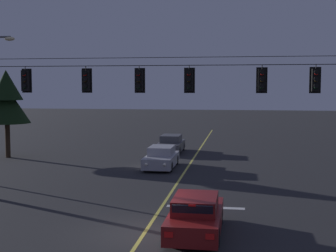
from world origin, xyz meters
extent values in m
plane|color=#28282B|center=(0.00, 0.00, 0.00)|extent=(180.00, 180.00, 0.00)
cube|color=#D1C64C|center=(0.00, 10.62, 0.00)|extent=(0.14, 60.00, 0.01)
cube|color=silver|center=(1.90, 4.02, 0.00)|extent=(3.40, 0.36, 0.01)
cylinder|color=black|center=(0.00, 4.62, 6.18)|extent=(18.61, 0.03, 0.03)
cylinder|color=black|center=(0.00, 4.62, 6.53)|extent=(18.61, 0.02, 0.02)
cylinder|color=black|center=(-6.57, 4.62, 6.09)|extent=(0.04, 0.04, 0.18)
cube|color=black|center=(-6.57, 4.62, 5.52)|extent=(0.32, 0.26, 0.96)
cube|color=black|center=(-6.57, 4.76, 5.52)|extent=(0.48, 0.03, 1.12)
sphere|color=red|center=(-6.57, 4.46, 5.81)|extent=(0.17, 0.17, 0.17)
cylinder|color=black|center=(-6.57, 4.42, 5.85)|extent=(0.20, 0.10, 0.20)
sphere|color=#3D280A|center=(-6.57, 4.46, 5.52)|extent=(0.17, 0.17, 0.17)
cylinder|color=black|center=(-6.57, 4.42, 5.56)|extent=(0.20, 0.10, 0.20)
sphere|color=black|center=(-6.57, 4.46, 5.23)|extent=(0.17, 0.17, 0.17)
cylinder|color=black|center=(-6.57, 4.42, 5.27)|extent=(0.20, 0.10, 0.20)
cylinder|color=black|center=(-3.64, 4.62, 6.09)|extent=(0.04, 0.04, 0.18)
cube|color=black|center=(-3.64, 4.62, 5.52)|extent=(0.32, 0.26, 0.96)
cube|color=black|center=(-3.64, 4.76, 5.52)|extent=(0.48, 0.03, 1.12)
sphere|color=red|center=(-3.64, 4.46, 5.81)|extent=(0.17, 0.17, 0.17)
cylinder|color=black|center=(-3.64, 4.42, 5.85)|extent=(0.20, 0.10, 0.20)
sphere|color=#3D280A|center=(-3.64, 4.46, 5.52)|extent=(0.17, 0.17, 0.17)
cylinder|color=black|center=(-3.64, 4.42, 5.56)|extent=(0.20, 0.10, 0.20)
sphere|color=black|center=(-3.64, 4.46, 5.23)|extent=(0.17, 0.17, 0.17)
cylinder|color=black|center=(-3.64, 4.42, 5.27)|extent=(0.20, 0.10, 0.20)
cylinder|color=black|center=(-1.15, 4.62, 6.09)|extent=(0.04, 0.04, 0.18)
cube|color=black|center=(-1.15, 4.62, 5.52)|extent=(0.32, 0.26, 0.96)
cube|color=black|center=(-1.15, 4.76, 5.52)|extent=(0.48, 0.03, 1.12)
sphere|color=red|center=(-1.15, 4.46, 5.81)|extent=(0.17, 0.17, 0.17)
cylinder|color=black|center=(-1.15, 4.42, 5.85)|extent=(0.20, 0.10, 0.20)
sphere|color=#3D280A|center=(-1.15, 4.46, 5.52)|extent=(0.17, 0.17, 0.17)
cylinder|color=black|center=(-1.15, 4.42, 5.56)|extent=(0.20, 0.10, 0.20)
sphere|color=black|center=(-1.15, 4.46, 5.23)|extent=(0.17, 0.17, 0.17)
cylinder|color=black|center=(-1.15, 4.42, 5.27)|extent=(0.20, 0.10, 0.20)
cylinder|color=black|center=(1.10, 4.62, 6.09)|extent=(0.04, 0.04, 0.18)
cube|color=black|center=(1.10, 4.62, 5.52)|extent=(0.32, 0.26, 0.96)
cube|color=black|center=(1.10, 4.76, 5.52)|extent=(0.48, 0.03, 1.12)
sphere|color=red|center=(1.10, 4.46, 5.81)|extent=(0.17, 0.17, 0.17)
cylinder|color=black|center=(1.10, 4.42, 5.85)|extent=(0.20, 0.10, 0.20)
sphere|color=#3D280A|center=(1.10, 4.46, 5.52)|extent=(0.17, 0.17, 0.17)
cylinder|color=black|center=(1.10, 4.42, 5.56)|extent=(0.20, 0.10, 0.20)
sphere|color=black|center=(1.10, 4.46, 5.23)|extent=(0.17, 0.17, 0.17)
cylinder|color=black|center=(1.10, 4.42, 5.27)|extent=(0.20, 0.10, 0.20)
cylinder|color=black|center=(4.25, 4.62, 6.09)|extent=(0.04, 0.04, 0.18)
cube|color=black|center=(4.25, 4.62, 5.52)|extent=(0.32, 0.26, 0.96)
cube|color=black|center=(4.25, 4.76, 5.52)|extent=(0.48, 0.03, 1.12)
sphere|color=red|center=(4.25, 4.46, 5.81)|extent=(0.17, 0.17, 0.17)
cylinder|color=black|center=(4.25, 4.42, 5.85)|extent=(0.20, 0.10, 0.20)
sphere|color=#3D280A|center=(4.25, 4.46, 5.52)|extent=(0.17, 0.17, 0.17)
cylinder|color=black|center=(4.25, 4.42, 5.56)|extent=(0.20, 0.10, 0.20)
sphere|color=black|center=(4.25, 4.46, 5.23)|extent=(0.17, 0.17, 0.17)
cylinder|color=black|center=(4.25, 4.42, 5.27)|extent=(0.20, 0.10, 0.20)
cylinder|color=black|center=(6.48, 4.62, 6.09)|extent=(0.04, 0.04, 0.18)
cube|color=black|center=(6.48, 4.62, 5.52)|extent=(0.32, 0.26, 0.96)
cube|color=black|center=(6.48, 4.76, 5.52)|extent=(0.48, 0.03, 1.12)
sphere|color=red|center=(6.48, 4.46, 5.81)|extent=(0.17, 0.17, 0.17)
cylinder|color=black|center=(6.48, 4.42, 5.85)|extent=(0.20, 0.10, 0.20)
sphere|color=#3D280A|center=(6.48, 4.46, 5.52)|extent=(0.17, 0.17, 0.17)
cylinder|color=black|center=(6.48, 4.42, 5.56)|extent=(0.20, 0.10, 0.20)
sphere|color=black|center=(6.48, 4.46, 5.23)|extent=(0.17, 0.17, 0.17)
cylinder|color=black|center=(6.48, 4.42, 5.27)|extent=(0.20, 0.10, 0.20)
cube|color=maroon|center=(1.82, 0.31, 0.51)|extent=(1.80, 4.30, 0.68)
cube|color=maroon|center=(1.82, 0.19, 1.12)|extent=(1.51, 2.15, 0.54)
cube|color=black|center=(1.82, 1.13, 1.12)|extent=(1.40, 0.21, 0.48)
cube|color=black|center=(1.82, -0.87, 1.12)|extent=(1.37, 0.18, 0.46)
cylinder|color=black|center=(1.03, 1.64, 0.32)|extent=(0.22, 0.64, 0.64)
cylinder|color=black|center=(2.62, 1.64, 0.32)|extent=(0.22, 0.64, 0.64)
cylinder|color=black|center=(1.03, -1.02, 0.32)|extent=(0.22, 0.64, 0.64)
cylinder|color=black|center=(2.62, -1.02, 0.32)|extent=(0.22, 0.64, 0.64)
cube|color=red|center=(1.18, -1.85, 0.61)|extent=(0.28, 0.03, 0.18)
cube|color=red|center=(2.47, -1.85, 0.61)|extent=(0.28, 0.03, 0.18)
cube|color=red|center=(1.82, -0.98, 1.35)|extent=(0.24, 0.04, 0.06)
cube|color=#A5A5AD|center=(-1.67, 13.56, 0.51)|extent=(1.80, 4.30, 0.68)
cube|color=#A5A5AD|center=(-1.67, 13.68, 1.12)|extent=(1.51, 2.15, 0.54)
cube|color=black|center=(-1.67, 12.75, 1.12)|extent=(1.40, 0.21, 0.48)
cube|color=black|center=(-1.67, 14.75, 1.12)|extent=(1.37, 0.18, 0.46)
cylinder|color=black|center=(-0.88, 12.23, 0.32)|extent=(0.22, 0.64, 0.64)
cylinder|color=black|center=(-2.46, 12.23, 0.32)|extent=(0.22, 0.64, 0.64)
cylinder|color=black|center=(-0.88, 14.90, 0.32)|extent=(0.22, 0.64, 0.64)
cylinder|color=black|center=(-2.46, 14.90, 0.32)|extent=(0.22, 0.64, 0.64)
sphere|color=white|center=(-1.11, 11.39, 0.57)|extent=(0.20, 0.20, 0.20)
sphere|color=white|center=(-2.23, 11.39, 0.57)|extent=(0.20, 0.20, 0.20)
cube|color=#4C4C51|center=(-2.10, 20.68, 0.51)|extent=(1.80, 4.30, 0.68)
cube|color=#4C4C51|center=(-2.10, 20.80, 1.12)|extent=(1.51, 2.15, 0.54)
cube|color=black|center=(-2.10, 19.86, 1.12)|extent=(1.40, 0.21, 0.48)
cube|color=black|center=(-2.10, 21.86, 1.12)|extent=(1.37, 0.18, 0.46)
cylinder|color=black|center=(-1.31, 19.35, 0.32)|extent=(0.22, 0.64, 0.64)
cylinder|color=black|center=(-2.89, 19.35, 0.32)|extent=(0.22, 0.64, 0.64)
cylinder|color=black|center=(-1.31, 22.01, 0.32)|extent=(0.22, 0.64, 0.64)
cylinder|color=black|center=(-2.89, 22.01, 0.32)|extent=(0.22, 0.64, 0.64)
sphere|color=white|center=(-1.54, 18.51, 0.57)|extent=(0.20, 0.20, 0.20)
sphere|color=white|center=(-2.66, 18.51, 0.57)|extent=(0.20, 0.20, 0.20)
ellipsoid|color=beige|center=(-8.62, 7.20, 7.73)|extent=(0.56, 0.30, 0.22)
cylinder|color=#332316|center=(-13.65, 16.23, 1.40)|extent=(0.36, 0.36, 2.81)
cone|color=black|center=(-13.65, 16.23, 3.92)|extent=(3.40, 3.40, 2.72)
cone|color=black|center=(-13.65, 16.23, 5.36)|extent=(2.38, 2.38, 2.21)
camera|label=1|loc=(3.36, -16.09, 5.25)|focal=50.30mm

